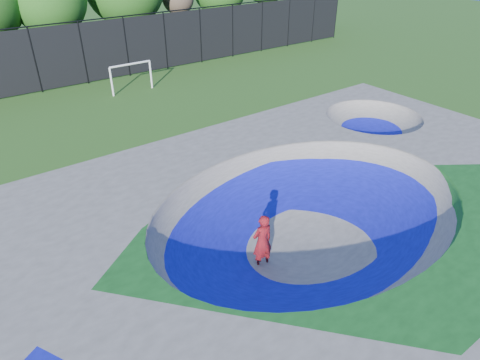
% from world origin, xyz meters
% --- Properties ---
extents(ground, '(120.00, 120.00, 0.00)m').
position_xyz_m(ground, '(0.00, 0.00, 0.00)').
color(ground, '#265217').
rests_on(ground, ground).
extents(skate_deck, '(22.00, 14.00, 1.50)m').
position_xyz_m(skate_deck, '(0.00, 0.00, 0.75)').
color(skate_deck, gray).
rests_on(skate_deck, ground).
extents(skater, '(0.71, 0.49, 1.86)m').
position_xyz_m(skater, '(-2.09, -0.08, 0.93)').
color(skater, red).
rests_on(skater, ground).
extents(skateboard, '(0.79, 0.24, 0.05)m').
position_xyz_m(skateboard, '(-2.09, -0.08, 0.03)').
color(skateboard, black).
rests_on(skateboard, ground).
extents(soccer_goal, '(2.77, 0.12, 1.83)m').
position_xyz_m(soccer_goal, '(1.70, 17.58, 1.26)').
color(soccer_goal, white).
rests_on(soccer_goal, ground).
extents(fence, '(48.09, 0.09, 4.04)m').
position_xyz_m(fence, '(0.00, 21.00, 2.10)').
color(fence, black).
rests_on(fence, ground).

